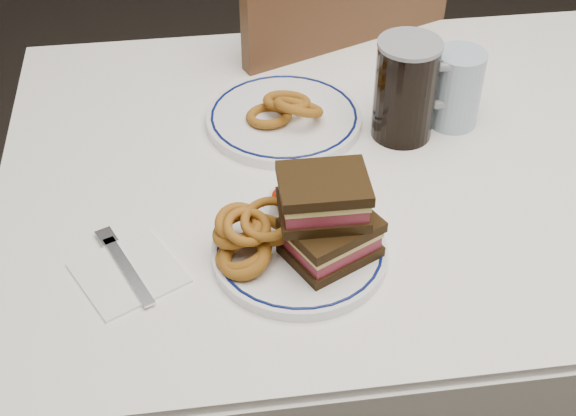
{
  "coord_description": "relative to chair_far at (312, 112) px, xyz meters",
  "views": [
    {
      "loc": [
        -0.32,
        -0.98,
        1.51
      ],
      "look_at": [
        -0.21,
        -0.21,
        0.84
      ],
      "focal_mm": 50.0,
      "sensor_mm": 36.0,
      "label": 1
    }
  ],
  "objects": [
    {
      "name": "main_plate",
      "position": [
        -0.13,
        -0.68,
        0.24
      ],
      "size": [
        0.24,
        0.24,
        0.02
      ],
      "color": "white",
      "rests_on": "dining_table"
    },
    {
      "name": "dining_table",
      "position": [
        0.07,
        -0.48,
        0.13
      ],
      "size": [
        1.27,
        0.87,
        0.75
      ],
      "color": "white",
      "rests_on": "floor"
    },
    {
      "name": "water_glass",
      "position": [
        0.17,
        -0.4,
        0.3
      ],
      "size": [
        0.08,
        0.08,
        0.13
      ],
      "primitive_type": "cylinder",
      "color": "#A4BED4",
      "rests_on": "dining_table"
    },
    {
      "name": "reuben_sandwich",
      "position": [
        -0.1,
        -0.69,
        0.31
      ],
      "size": [
        0.14,
        0.13,
        0.12
      ],
      "color": "black",
      "rests_on": "main_plate"
    },
    {
      "name": "ketchup_ramekin",
      "position": [
        -0.14,
        -0.6,
        0.26
      ],
      "size": [
        0.05,
        0.05,
        0.03
      ],
      "color": "silver",
      "rests_on": "main_plate"
    },
    {
      "name": "chair_far",
      "position": [
        0.0,
        0.0,
        0.0
      ],
      "size": [
        0.57,
        0.57,
        0.96
      ],
      "color": "#472C16",
      "rests_on": "floor"
    },
    {
      "name": "napkin_fork",
      "position": [
        -0.36,
        -0.68,
        0.23
      ],
      "size": [
        0.17,
        0.18,
        0.01
      ],
      "color": "white",
      "rests_on": "dining_table"
    },
    {
      "name": "far_plate",
      "position": [
        -0.11,
        -0.36,
        0.24
      ],
      "size": [
        0.26,
        0.26,
        0.02
      ],
      "color": "white",
      "rests_on": "dining_table"
    },
    {
      "name": "onion_rings_main",
      "position": [
        -0.2,
        -0.68,
        0.28
      ],
      "size": [
        0.12,
        0.11,
        0.09
      ],
      "color": "#662B0D",
      "rests_on": "main_plate"
    },
    {
      "name": "onion_rings_far",
      "position": [
        -0.11,
        -0.37,
        0.27
      ],
      "size": [
        0.13,
        0.12,
        0.07
      ],
      "color": "#662B0D",
      "rests_on": "far_plate"
    },
    {
      "name": "beer_mug",
      "position": [
        0.08,
        -0.42,
        0.32
      ],
      "size": [
        0.15,
        0.1,
        0.17
      ],
      "color": "black",
      "rests_on": "dining_table"
    }
  ]
}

